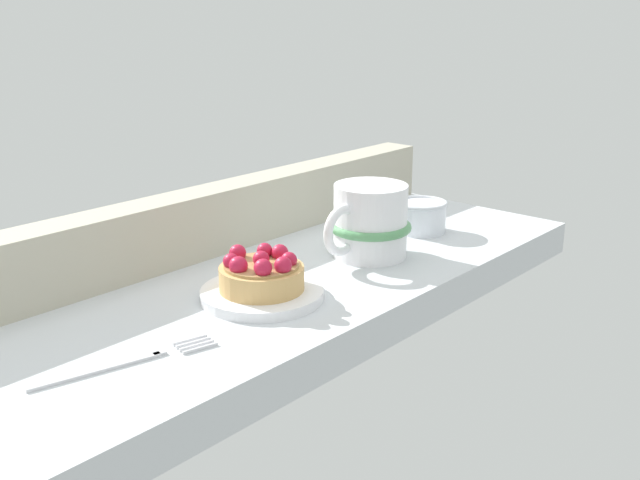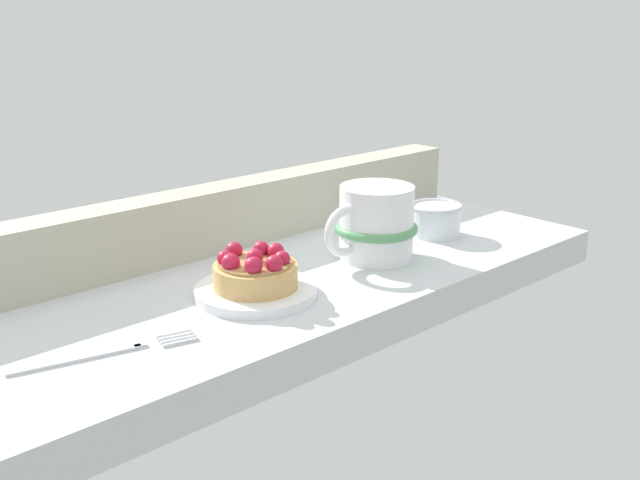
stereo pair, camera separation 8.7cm
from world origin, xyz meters
The scene contains 7 objects.
ground_plane centered at (0.00, 0.00, -2.17)cm, with size 84.09×31.35×4.35cm, color silver.
window_rail_back centered at (0.00, 13.13, 4.06)cm, with size 82.41×5.09×8.12cm, color #B2AD99.
dessert_plate centered at (-7.14, -3.49, 0.51)cm, with size 13.28×13.28×1.10cm.
raspberry_tart centered at (-7.16, -3.51, 2.89)cm, with size 9.10×9.10×4.44cm.
coffee_mug centered at (11.56, -3.41, 4.49)cm, with size 13.74×10.29×9.15cm.
dessert_fork centered at (-25.70, -5.50, 0.30)cm, with size 16.92×5.63×0.60cm.
sugar_bowl centered at (24.83, -2.33, 2.33)cm, with size 7.15×7.15×4.37cm.
Camera 2 is at (-53.70, -64.16, 30.61)cm, focal length 42.43 mm.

